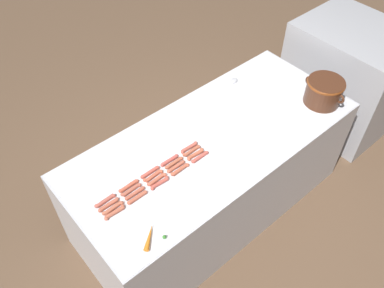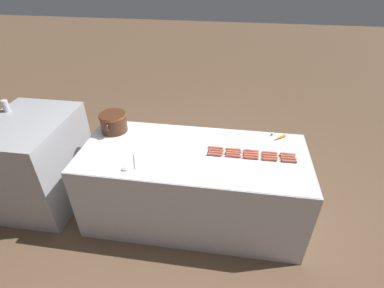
{
  "view_description": "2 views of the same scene",
  "coord_description": "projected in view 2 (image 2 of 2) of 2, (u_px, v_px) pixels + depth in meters",
  "views": [
    {
      "loc": [
        1.37,
        -1.38,
        2.87
      ],
      "look_at": [
        0.03,
        -0.23,
        0.95
      ],
      "focal_mm": 37.39,
      "sensor_mm": 36.0,
      "label": 1
    },
    {
      "loc": [
        -2.22,
        -0.32,
        2.45
      ],
      "look_at": [
        0.05,
        0.02,
        0.89
      ],
      "focal_mm": 27.3,
      "sensor_mm": 36.0,
      "label": 2
    }
  ],
  "objects": [
    {
      "name": "hot_dog_1",
      "position": [
        269.0,
        159.0,
        2.64
      ],
      "size": [
        0.03,
        0.15,
        0.02
      ],
      "color": "#BF563E",
      "rests_on": "griddle_counter"
    },
    {
      "name": "hot_dog_14",
      "position": [
        216.0,
        150.0,
        2.76
      ],
      "size": [
        0.03,
        0.15,
        0.02
      ],
      "color": "#BA5B3E",
      "rests_on": "griddle_counter"
    },
    {
      "name": "griddle_counter",
      "position": [
        193.0,
        185.0,
        2.99
      ],
      "size": [
        0.95,
        2.17,
        0.84
      ],
      "color": "#BCBCC1",
      "rests_on": "ground_plane"
    },
    {
      "name": "hot_dog_6",
      "position": [
        270.0,
        157.0,
        2.67
      ],
      "size": [
        0.03,
        0.15,
        0.02
      ],
      "color": "#B05843",
      "rests_on": "griddle_counter"
    },
    {
      "name": "hot_dog_9",
      "position": [
        216.0,
        152.0,
        2.73
      ],
      "size": [
        0.03,
        0.15,
        0.02
      ],
      "color": "#B1593E",
      "rests_on": "griddle_counter"
    },
    {
      "name": "ground_plane",
      "position": [
        193.0,
        213.0,
        3.23
      ],
      "size": [
        20.0,
        20.0,
        0.0
      ],
      "primitive_type": "plane",
      "color": "brown"
    },
    {
      "name": "hot_dog_16",
      "position": [
        270.0,
        153.0,
        2.73
      ],
      "size": [
        0.03,
        0.15,
        0.02
      ],
      "color": "#B95A41",
      "rests_on": "griddle_counter"
    },
    {
      "name": "hot_dog_18",
      "position": [
        233.0,
        149.0,
        2.77
      ],
      "size": [
        0.03,
        0.15,
        0.02
      ],
      "color": "#BA583E",
      "rests_on": "griddle_counter"
    },
    {
      "name": "hot_dog_15",
      "position": [
        288.0,
        154.0,
        2.71
      ],
      "size": [
        0.03,
        0.15,
        0.02
      ],
      "color": "#B65B41",
      "rests_on": "griddle_counter"
    },
    {
      "name": "hot_dog_8",
      "position": [
        233.0,
        154.0,
        2.71
      ],
      "size": [
        0.03,
        0.15,
        0.02
      ],
      "color": "#B1593E",
      "rests_on": "griddle_counter"
    },
    {
      "name": "hot_dog_13",
      "position": [
        234.0,
        152.0,
        2.74
      ],
      "size": [
        0.03,
        0.15,
        0.02
      ],
      "color": "#B85C44",
      "rests_on": "griddle_counter"
    },
    {
      "name": "carrot",
      "position": [
        278.0,
        138.0,
        2.93
      ],
      "size": [
        0.14,
        0.15,
        0.03
      ],
      "color": "orange",
      "rests_on": "griddle_counter"
    },
    {
      "name": "hot_dog_3",
      "position": [
        233.0,
        156.0,
        2.68
      ],
      "size": [
        0.03,
        0.15,
        0.02
      ],
      "color": "#BD5045",
      "rests_on": "griddle_counter"
    },
    {
      "name": "hot_dog_17",
      "position": [
        251.0,
        151.0,
        2.75
      ],
      "size": [
        0.03,
        0.15,
        0.02
      ],
      "color": "#BB5041",
      "rests_on": "griddle_counter"
    },
    {
      "name": "soda_can",
      "position": [
        6.0,
        106.0,
        3.03
      ],
      "size": [
        0.07,
        0.07,
        0.12
      ],
      "color": "#BCBCC1",
      "rests_on": "back_cabinet"
    },
    {
      "name": "hot_dog_0",
      "position": [
        289.0,
        161.0,
        2.62
      ],
      "size": [
        0.03,
        0.15,
        0.02
      ],
      "color": "#B15546",
      "rests_on": "griddle_counter"
    },
    {
      "name": "bean_pot",
      "position": [
        113.0,
        121.0,
        3.01
      ],
      "size": [
        0.35,
        0.28,
        0.2
      ],
      "color": "#472616",
      "rests_on": "griddle_counter"
    },
    {
      "name": "hot_dog_12",
      "position": [
        251.0,
        153.0,
        2.72
      ],
      "size": [
        0.03,
        0.15,
        0.02
      ],
      "color": "#BB5B42",
      "rests_on": "griddle_counter"
    },
    {
      "name": "hot_dog_7",
      "position": [
        251.0,
        155.0,
        2.69
      ],
      "size": [
        0.03,
        0.15,
        0.02
      ],
      "color": "#BD593F",
      "rests_on": "griddle_counter"
    },
    {
      "name": "hot_dog_10",
      "position": [
        287.0,
        156.0,
        2.68
      ],
      "size": [
        0.03,
        0.15,
        0.02
      ],
      "color": "#B45D43",
      "rests_on": "griddle_counter"
    },
    {
      "name": "hot_dog_5",
      "position": [
        289.0,
        159.0,
        2.65
      ],
      "size": [
        0.03,
        0.15,
        0.02
      ],
      "color": "#B55840",
      "rests_on": "griddle_counter"
    },
    {
      "name": "back_cabinet",
      "position": [
        38.0,
        162.0,
        3.17
      ],
      "size": [
        1.0,
        0.79,
        1.02
      ],
      "primitive_type": "cube",
      "color": "#A0A0A4",
      "rests_on": "ground_plane"
    },
    {
      "name": "hot_dog_2",
      "position": [
        251.0,
        158.0,
        2.66
      ],
      "size": [
        0.03,
        0.15,
        0.02
      ],
      "color": "#BB5142",
      "rests_on": "griddle_counter"
    },
    {
      "name": "hot_dog_4",
      "position": [
        215.0,
        155.0,
        2.7
      ],
      "size": [
        0.03,
        0.15,
        0.02
      ],
      "color": "#B75646",
      "rests_on": "griddle_counter"
    },
    {
      "name": "serving_spoon",
      "position": [
        128.0,
        166.0,
        2.56
      ],
      "size": [
        0.26,
        0.13,
        0.02
      ],
      "color": "#B7B7BC",
      "rests_on": "griddle_counter"
    },
    {
      "name": "hot_dog_11",
      "position": [
        269.0,
        155.0,
        2.7
      ],
      "size": [
        0.02,
        0.15,
        0.02
      ],
      "color": "#B45640",
      "rests_on": "griddle_counter"
    },
    {
      "name": "hot_dog_19",
      "position": [
        216.0,
        148.0,
        2.79
      ],
      "size": [
        0.03,
        0.15,
        0.02
      ],
      "color": "#BF5245",
      "rests_on": "griddle_counter"
    }
  ]
}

